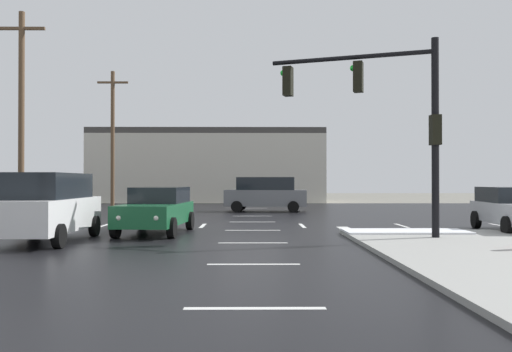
% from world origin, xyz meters
% --- Properties ---
extents(ground_plane, '(120.00, 120.00, 0.00)m').
position_xyz_m(ground_plane, '(0.00, 0.00, 0.00)').
color(ground_plane, slate).
extents(road_asphalt, '(44.00, 44.00, 0.02)m').
position_xyz_m(road_asphalt, '(0.00, 0.00, 0.01)').
color(road_asphalt, black).
rests_on(road_asphalt, ground_plane).
extents(snow_strip_curbside, '(4.00, 1.60, 0.06)m').
position_xyz_m(snow_strip_curbside, '(5.00, -4.00, 0.17)').
color(snow_strip_curbside, white).
rests_on(snow_strip_curbside, sidewalk_corner).
extents(lane_markings, '(36.15, 36.15, 0.01)m').
position_xyz_m(lane_markings, '(1.20, -1.38, 0.02)').
color(lane_markings, silver).
rests_on(lane_markings, road_asphalt).
extents(traffic_signal_mast, '(4.93, 1.96, 5.96)m').
position_xyz_m(traffic_signal_mast, '(4.12, -5.13, 4.12)').
color(traffic_signal_mast, black).
rests_on(traffic_signal_mast, sidewalk_corner).
extents(strip_building_background, '(19.99, 8.00, 6.29)m').
position_xyz_m(strip_building_background, '(-3.84, 26.64, 3.15)').
color(strip_building_background, beige).
rests_on(strip_building_background, ground_plane).
extents(suv_grey, '(4.98, 2.56, 2.03)m').
position_xyz_m(suv_grey, '(0.83, 10.27, 1.09)').
color(suv_grey, slate).
rests_on(suv_grey, road_asphalt).
extents(sedan_green, '(2.28, 4.63, 1.58)m').
position_xyz_m(sedan_green, '(-3.31, -2.94, 0.85)').
color(sedan_green, '#195933').
rests_on(sedan_green, road_asphalt).
extents(suv_white, '(2.18, 4.85, 2.03)m').
position_xyz_m(suv_white, '(-6.15, -5.58, 1.09)').
color(suv_white, white).
rests_on(suv_white, road_asphalt).
extents(utility_pole_far, '(2.20, 0.28, 9.90)m').
position_xyz_m(utility_pole_far, '(-11.00, 4.05, 5.17)').
color(utility_pole_far, brown).
rests_on(utility_pole_far, ground_plane).
extents(utility_pole_distant, '(2.20, 0.28, 9.71)m').
position_xyz_m(utility_pole_distant, '(-10.00, 16.98, 5.07)').
color(utility_pole_distant, brown).
rests_on(utility_pole_distant, ground_plane).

